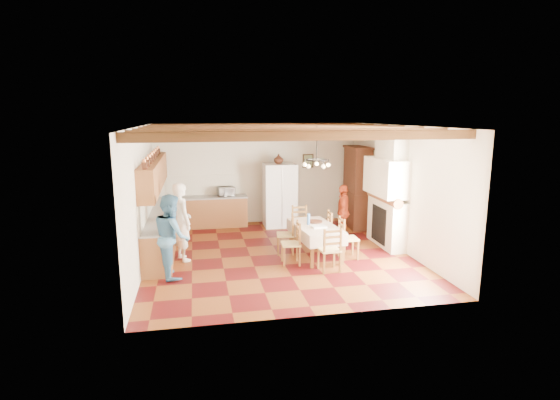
# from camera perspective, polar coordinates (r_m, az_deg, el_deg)

# --- Properties ---
(floor) EXTENTS (6.00, 6.50, 0.02)m
(floor) POSITION_cam_1_polar(r_m,az_deg,el_deg) (10.39, -0.23, -7.17)
(floor) COLOR #470C0D
(floor) RESTS_ON ground
(ceiling) EXTENTS (6.00, 6.50, 0.02)m
(ceiling) POSITION_cam_1_polar(r_m,az_deg,el_deg) (9.86, -0.24, 9.72)
(ceiling) COLOR white
(ceiling) RESTS_ON ground
(wall_back) EXTENTS (6.00, 0.02, 3.00)m
(wall_back) POSITION_cam_1_polar(r_m,az_deg,el_deg) (13.19, -2.90, 3.50)
(wall_back) COLOR beige
(wall_back) RESTS_ON ground
(wall_front) EXTENTS (6.00, 0.02, 3.00)m
(wall_front) POSITION_cam_1_polar(r_m,az_deg,el_deg) (6.91, 4.87, -3.62)
(wall_front) COLOR beige
(wall_front) RESTS_ON ground
(wall_left) EXTENTS (0.02, 6.50, 3.00)m
(wall_left) POSITION_cam_1_polar(r_m,az_deg,el_deg) (9.91, -17.59, 0.42)
(wall_left) COLOR beige
(wall_left) RESTS_ON ground
(wall_right) EXTENTS (0.02, 6.50, 3.00)m
(wall_right) POSITION_cam_1_polar(r_m,az_deg,el_deg) (10.98, 15.40, 1.55)
(wall_right) COLOR beige
(wall_right) RESTS_ON ground
(ceiling_beams) EXTENTS (6.00, 6.30, 0.16)m
(ceiling_beams) POSITION_cam_1_polar(r_m,az_deg,el_deg) (9.86, -0.24, 9.14)
(ceiling_beams) COLOR #37250F
(ceiling_beams) RESTS_ON ground
(lower_cabinets_left) EXTENTS (0.60, 4.30, 0.86)m
(lower_cabinets_left) POSITION_cam_1_polar(r_m,az_deg,el_deg) (11.13, -15.09, -3.95)
(lower_cabinets_left) COLOR brown
(lower_cabinets_left) RESTS_ON ground
(lower_cabinets_back) EXTENTS (2.30, 0.60, 0.86)m
(lower_cabinets_back) POSITION_cam_1_polar(r_m,az_deg,el_deg) (12.95, -9.46, -1.60)
(lower_cabinets_back) COLOR brown
(lower_cabinets_back) RESTS_ON ground
(countertop_left) EXTENTS (0.62, 4.30, 0.04)m
(countertop_left) POSITION_cam_1_polar(r_m,az_deg,el_deg) (11.03, -15.21, -1.69)
(countertop_left) COLOR gray
(countertop_left) RESTS_ON lower_cabinets_left
(countertop_back) EXTENTS (2.34, 0.62, 0.04)m
(countertop_back) POSITION_cam_1_polar(r_m,az_deg,el_deg) (12.86, -9.53, 0.36)
(countertop_back) COLOR gray
(countertop_back) RESTS_ON lower_cabinets_back
(backsplash_left) EXTENTS (0.03, 4.30, 0.60)m
(backsplash_left) POSITION_cam_1_polar(r_m,az_deg,el_deg) (10.99, -16.78, -0.11)
(backsplash_left) COLOR silver
(backsplash_left) RESTS_ON ground
(backsplash_back) EXTENTS (2.30, 0.03, 0.60)m
(backsplash_back) POSITION_cam_1_polar(r_m,az_deg,el_deg) (13.08, -9.61, 1.96)
(backsplash_back) COLOR silver
(backsplash_back) RESTS_ON ground
(upper_cabinets) EXTENTS (0.35, 4.20, 0.70)m
(upper_cabinets) POSITION_cam_1_polar(r_m,az_deg,el_deg) (10.87, -16.13, 3.28)
(upper_cabinets) COLOR brown
(upper_cabinets) RESTS_ON ground
(fireplace) EXTENTS (0.56, 1.60, 2.80)m
(fireplace) POSITION_cam_1_polar(r_m,az_deg,el_deg) (11.05, 13.56, 1.17)
(fireplace) COLOR beige
(fireplace) RESTS_ON ground
(wall_picture) EXTENTS (0.34, 0.03, 0.42)m
(wall_picture) POSITION_cam_1_polar(r_m,az_deg,el_deg) (13.43, 3.69, 5.13)
(wall_picture) COLOR #322616
(wall_picture) RESTS_ON ground
(refrigerator) EXTENTS (0.93, 0.77, 1.85)m
(refrigerator) POSITION_cam_1_polar(r_m,az_deg,el_deg) (12.78, -0.04, 0.64)
(refrigerator) COLOR white
(refrigerator) RESTS_ON floor
(hutch) EXTENTS (0.62, 1.32, 2.35)m
(hutch) POSITION_cam_1_polar(r_m,az_deg,el_deg) (12.89, 10.01, 1.70)
(hutch) COLOR #3B1A10
(hutch) RESTS_ON floor
(dining_table) EXTENTS (1.00, 1.76, 0.74)m
(dining_table) POSITION_cam_1_polar(r_m,az_deg,el_deg) (10.13, 4.63, -3.74)
(dining_table) COLOR silver
(dining_table) RESTS_ON floor
(chandelier) EXTENTS (0.47, 0.47, 0.03)m
(chandelier) POSITION_cam_1_polar(r_m,az_deg,el_deg) (9.84, 4.78, 5.25)
(chandelier) COLOR black
(chandelier) RESTS_ON ground
(chair_left_near) EXTENTS (0.43, 0.45, 0.96)m
(chair_left_near) POSITION_cam_1_polar(r_m,az_deg,el_deg) (9.61, 1.41, -5.64)
(chair_left_near) COLOR brown
(chair_left_near) RESTS_ON floor
(chair_left_far) EXTENTS (0.46, 0.48, 0.96)m
(chair_left_far) POSITION_cam_1_polar(r_m,az_deg,el_deg) (10.33, 0.70, -4.43)
(chair_left_far) COLOR brown
(chair_left_far) RESTS_ON floor
(chair_right_near) EXTENTS (0.41, 0.43, 0.96)m
(chair_right_near) POSITION_cam_1_polar(r_m,az_deg,el_deg) (10.13, 8.94, -4.89)
(chair_right_near) COLOR brown
(chair_right_near) RESTS_ON floor
(chair_right_far) EXTENTS (0.44, 0.45, 0.96)m
(chair_right_far) POSITION_cam_1_polar(r_m,az_deg,el_deg) (10.73, 7.39, -3.93)
(chair_right_far) COLOR brown
(chair_right_far) RESTS_ON floor
(chair_end_near) EXTENTS (0.45, 0.43, 0.96)m
(chair_end_near) POSITION_cam_1_polar(r_m,az_deg,el_deg) (9.27, 6.46, -6.35)
(chair_end_near) COLOR brown
(chair_end_near) RESTS_ON floor
(chair_end_far) EXTENTS (0.43, 0.41, 0.96)m
(chair_end_far) POSITION_cam_1_polar(r_m,az_deg,el_deg) (11.15, 2.72, -3.27)
(chair_end_far) COLOR brown
(chair_end_far) RESTS_ON floor
(person_man) EXTENTS (0.64, 0.76, 1.77)m
(person_man) POSITION_cam_1_polar(r_m,az_deg,el_deg) (10.02, -12.71, -2.80)
(person_man) COLOR white
(person_man) RESTS_ON floor
(person_woman_blue) EXTENTS (0.83, 0.96, 1.70)m
(person_woman_blue) POSITION_cam_1_polar(r_m,az_deg,el_deg) (9.06, -13.97, -4.58)
(person_woman_blue) COLOR teal
(person_woman_blue) RESTS_ON floor
(person_woman_red) EXTENTS (0.64, 0.91, 1.44)m
(person_woman_red) POSITION_cam_1_polar(r_m,az_deg,el_deg) (11.68, 8.24, -1.50)
(person_woman_red) COLOR #B13718
(person_woman_red) RESTS_ON floor
(microwave) EXTENTS (0.53, 0.41, 0.27)m
(microwave) POSITION_cam_1_polar(r_m,az_deg,el_deg) (12.86, -7.04, 1.12)
(microwave) COLOR silver
(microwave) RESTS_ON countertop_back
(fridge_vase) EXTENTS (0.29, 0.29, 0.29)m
(fridge_vase) POSITION_cam_1_polar(r_m,az_deg,el_deg) (12.62, -0.19, 5.40)
(fridge_vase) COLOR #3B1A10
(fridge_vase) RESTS_ON refrigerator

